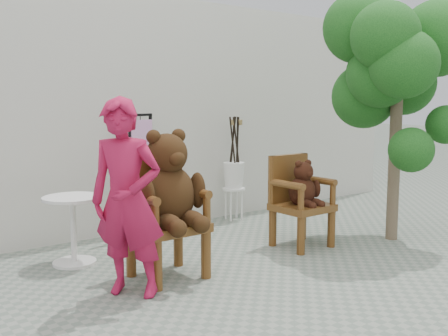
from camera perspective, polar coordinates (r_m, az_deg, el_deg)
name	(u,v)px	position (r m, az deg, el deg)	size (l,w,h in m)	color
ground_plane	(310,277)	(5.17, 9.39, -11.61)	(60.00, 60.00, 0.00)	gray
back_wall	(146,113)	(7.35, -8.49, 5.92)	(9.00, 1.00, 3.00)	beige
chair_big	(167,195)	(4.93, -6.23, -2.93)	(0.68, 0.74, 1.41)	#4D2D10
chair_small	(300,193)	(6.08, 8.25, -2.73)	(0.60, 0.55, 1.05)	#4D2D10
person	(128,201)	(4.40, -10.46, -3.55)	(0.62, 0.41, 1.69)	#A6143D
cafe_table	(73,222)	(5.59, -16.10, -5.66)	(0.60, 0.60, 0.70)	white
display_stand	(142,189)	(6.53, -8.93, -2.32)	(0.54, 0.47, 1.51)	black
stool_bucket	(234,175)	(7.34, 1.08, -0.73)	(0.32, 0.32, 1.45)	white
tree	(394,64)	(6.46, 17.98, 10.68)	(1.64, 1.58, 2.92)	brown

